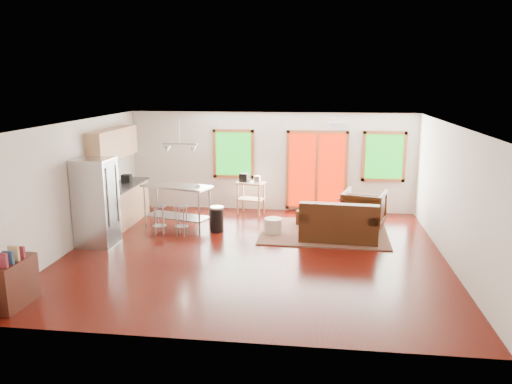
# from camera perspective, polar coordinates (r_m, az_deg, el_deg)

# --- Properties ---
(floor) EXTENTS (7.50, 7.00, 0.02)m
(floor) POSITION_cam_1_polar(r_m,az_deg,el_deg) (10.15, -0.21, -7.05)
(floor) COLOR #310703
(floor) RESTS_ON ground
(ceiling) EXTENTS (7.50, 7.00, 0.02)m
(ceiling) POSITION_cam_1_polar(r_m,az_deg,el_deg) (9.58, -0.23, 7.86)
(ceiling) COLOR silver
(ceiling) RESTS_ON ground
(back_wall) EXTENTS (7.50, 0.02, 2.60)m
(back_wall) POSITION_cam_1_polar(r_m,az_deg,el_deg) (13.21, 1.75, 3.47)
(back_wall) COLOR beige
(back_wall) RESTS_ON ground
(left_wall) EXTENTS (0.02, 7.00, 2.60)m
(left_wall) POSITION_cam_1_polar(r_m,az_deg,el_deg) (10.91, -20.20, 0.71)
(left_wall) COLOR beige
(left_wall) RESTS_ON ground
(right_wall) EXTENTS (0.02, 7.00, 2.60)m
(right_wall) POSITION_cam_1_polar(r_m,az_deg,el_deg) (10.03, 21.61, -0.41)
(right_wall) COLOR beige
(right_wall) RESTS_ON ground
(front_wall) EXTENTS (7.50, 0.02, 2.60)m
(front_wall) POSITION_cam_1_polar(r_m,az_deg,el_deg) (6.44, -4.28, -6.56)
(front_wall) COLOR beige
(front_wall) RESTS_ON ground
(window_left) EXTENTS (1.10, 0.05, 1.30)m
(window_left) POSITION_cam_1_polar(r_m,az_deg,el_deg) (13.26, -2.59, 4.38)
(window_left) COLOR #0E5810
(window_left) RESTS_ON back_wall
(french_doors) EXTENTS (1.60, 0.05, 2.10)m
(french_doors) POSITION_cam_1_polar(r_m,az_deg,el_deg) (13.13, 6.94, 2.45)
(french_doors) COLOR #B51501
(french_doors) RESTS_ON back_wall
(window_right) EXTENTS (1.10, 0.05, 1.30)m
(window_right) POSITION_cam_1_polar(r_m,az_deg,el_deg) (13.17, 14.42, 3.93)
(window_right) COLOR #0E5810
(window_right) RESTS_ON back_wall
(rug) EXTENTS (2.89, 2.25, 0.03)m
(rug) POSITION_cam_1_polar(r_m,az_deg,el_deg) (11.54, 7.77, -4.58)
(rug) COLOR #465330
(rug) RESTS_ON floor
(loveseat) EXTENTS (1.72, 1.05, 0.89)m
(loveseat) POSITION_cam_1_polar(r_m,az_deg,el_deg) (11.00, 9.44, -3.66)
(loveseat) COLOR black
(loveseat) RESTS_ON floor
(coffee_table) EXTENTS (1.14, 0.75, 0.44)m
(coffee_table) POSITION_cam_1_polar(r_m,az_deg,el_deg) (11.56, 8.98, -2.73)
(coffee_table) COLOR black
(coffee_table) RESTS_ON floor
(armchair) EXTENTS (1.14, 1.10, 0.97)m
(armchair) POSITION_cam_1_polar(r_m,az_deg,el_deg) (12.07, 12.23, -1.66)
(armchair) COLOR black
(armchair) RESTS_ON floor
(ottoman) EXTENTS (0.69, 0.69, 0.36)m
(ottoman) POSITION_cam_1_polar(r_m,az_deg,el_deg) (12.11, 6.25, -2.88)
(ottoman) COLOR black
(ottoman) RESTS_ON floor
(pouf) EXTENTS (0.50, 0.50, 0.35)m
(pouf) POSITION_cam_1_polar(r_m,az_deg,el_deg) (11.34, 1.97, -3.92)
(pouf) COLOR beige
(pouf) RESTS_ON floor
(vase) EXTENTS (0.26, 0.26, 0.33)m
(vase) POSITION_cam_1_polar(r_m,az_deg,el_deg) (11.90, 9.60, -1.58)
(vase) COLOR silver
(vase) RESTS_ON coffee_table
(book) EXTENTS (0.19, 0.08, 0.26)m
(book) POSITION_cam_1_polar(r_m,az_deg,el_deg) (11.83, 11.04, -1.68)
(book) COLOR maroon
(book) RESTS_ON coffee_table
(cabinets) EXTENTS (0.64, 2.24, 2.30)m
(cabinets) POSITION_cam_1_polar(r_m,az_deg,el_deg) (12.38, -15.38, 0.64)
(cabinets) COLOR tan
(cabinets) RESTS_ON floor
(refrigerator) EXTENTS (0.77, 0.74, 1.84)m
(refrigerator) POSITION_cam_1_polar(r_m,az_deg,el_deg) (10.93, -17.77, -1.13)
(refrigerator) COLOR #B7BABC
(refrigerator) RESTS_ON floor
(island) EXTENTS (1.73, 1.07, 1.02)m
(island) POSITION_cam_1_polar(r_m,az_deg,el_deg) (11.82, -9.03, -0.74)
(island) COLOR #B7BABC
(island) RESTS_ON floor
(cup) EXTENTS (0.14, 0.11, 0.14)m
(cup) POSITION_cam_1_polar(r_m,az_deg,el_deg) (11.53, -6.72, 0.59)
(cup) COLOR silver
(cup) RESTS_ON island
(bar_stool_a) EXTENTS (0.39, 0.39, 0.70)m
(bar_stool_a) POSITION_cam_1_polar(r_m,az_deg,el_deg) (11.37, -11.04, -2.31)
(bar_stool_a) COLOR #B7BABC
(bar_stool_a) RESTS_ON floor
(bar_stool_b) EXTENTS (0.36, 0.36, 0.69)m
(bar_stool_b) POSITION_cam_1_polar(r_m,az_deg,el_deg) (11.26, -8.53, -2.40)
(bar_stool_b) COLOR #B7BABC
(bar_stool_b) RESTS_ON floor
(trash_can) EXTENTS (0.40, 0.40, 0.59)m
(trash_can) POSITION_cam_1_polar(r_m,az_deg,el_deg) (11.50, -4.49, -3.09)
(trash_can) COLOR black
(trash_can) RESTS_ON floor
(kitchen_cart) EXTENTS (0.78, 0.61, 1.06)m
(kitchen_cart) POSITION_cam_1_polar(r_m,az_deg,el_deg) (12.86, -0.69, 0.62)
(kitchen_cart) COLOR tan
(kitchen_cart) RESTS_ON floor
(bookshelf) EXTENTS (0.35, 0.84, 0.97)m
(bookshelf) POSITION_cam_1_polar(r_m,az_deg,el_deg) (8.62, -25.89, -9.28)
(bookshelf) COLOR black
(bookshelf) RESTS_ON floor
(ceiling_flush) EXTENTS (0.35, 0.35, 0.12)m
(ceiling_flush) POSITION_cam_1_polar(r_m,az_deg,el_deg) (10.11, 9.33, 7.49)
(ceiling_flush) COLOR white
(ceiling_flush) RESTS_ON ceiling
(pendant_light) EXTENTS (0.80, 0.18, 0.79)m
(pendant_light) POSITION_cam_1_polar(r_m,az_deg,el_deg) (11.51, -8.70, 4.96)
(pendant_light) COLOR gray
(pendant_light) RESTS_ON ceiling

